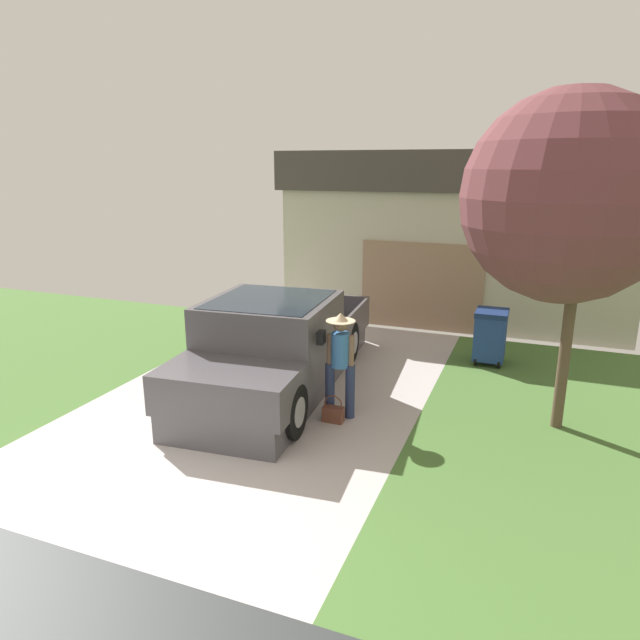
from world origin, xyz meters
TOP-DOWN VIEW (x-y plane):
  - pickup_truck at (0.03, 4.55)m, footprint 2.46×5.63m
  - person_with_hat at (1.44, 3.99)m, footprint 0.47×0.44m
  - handbag at (1.41, 3.77)m, footprint 0.32×0.16m
  - house_with_garage at (2.13, 12.23)m, footprint 8.47×6.15m
  - front_yard_tree at (4.47, 4.85)m, footprint 2.90×2.90m
  - wheeled_trash_bin at (3.37, 7.40)m, footprint 0.60×0.72m

SIDE VIEW (x-z plane):
  - handbag at x=1.41m, z-range -0.08..0.35m
  - wheeled_trash_bin at x=3.37m, z-range 0.04..1.11m
  - pickup_truck at x=0.03m, z-range -0.09..1.57m
  - person_with_hat at x=1.44m, z-range 0.11..1.78m
  - house_with_garage at x=2.13m, z-range 0.03..4.14m
  - front_yard_tree at x=4.47m, z-range 0.99..5.81m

